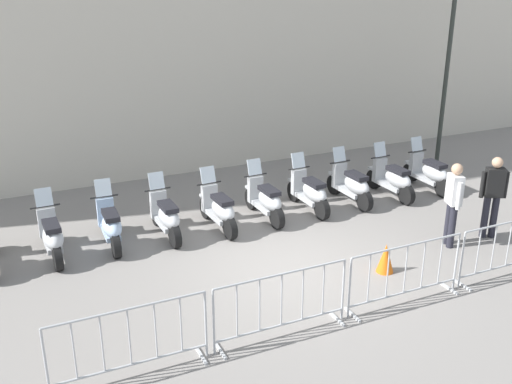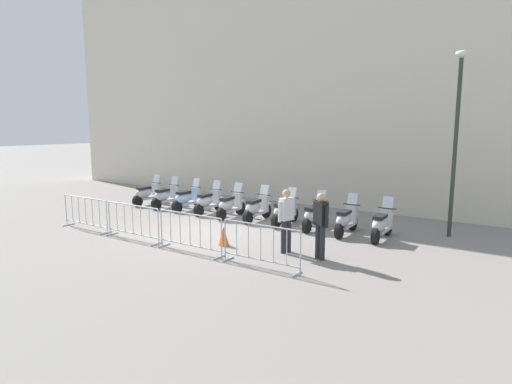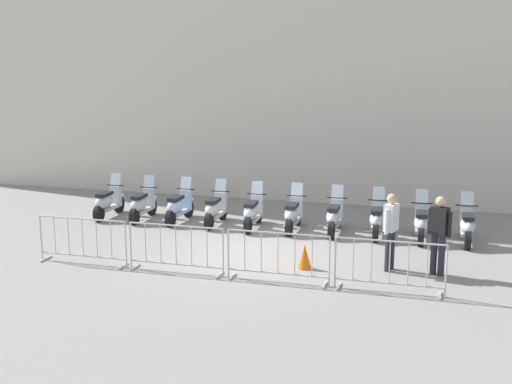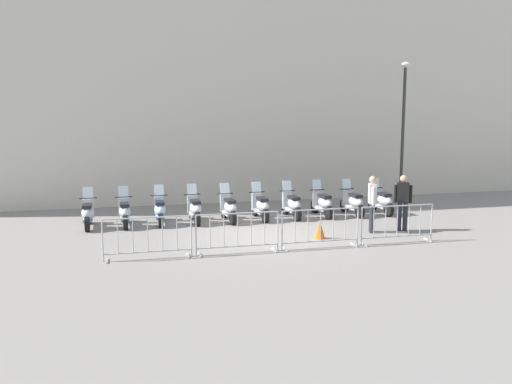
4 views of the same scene
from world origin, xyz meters
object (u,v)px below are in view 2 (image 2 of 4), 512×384
at_px(street_lamp, 457,126).
at_px(officer_mid_plaza, 321,222).
at_px(motorcycle_1, 166,197).
at_px(barrier_segment_2, 190,233).
at_px(motorcycle_0, 147,194).
at_px(motorcycle_9, 382,225).
at_px(motorcycle_7, 314,216).
at_px(barrier_segment_0, 86,214).
at_px(motorcycle_4, 230,206).
at_px(barrier_segment_1, 133,222).
at_px(motorcycle_2, 187,199).
at_px(motorcycle_5, 256,209).
at_px(motorcycle_3, 208,202).
at_px(officer_near_row_end, 286,217).
at_px(motorcycle_6, 284,212).
at_px(barrier_segment_3, 261,246).
at_px(motorcycle_8, 346,220).
at_px(traffic_cone, 224,236).

distance_m(street_lamp, officer_mid_plaza, 5.43).
distance_m(motorcycle_1, barrier_segment_2, 6.56).
relative_size(motorcycle_0, motorcycle_9, 1.00).
distance_m(motorcycle_7, barrier_segment_0, 7.50).
xyz_separation_m(street_lamp, officer_mid_plaza, (-1.75, -4.55, -2.39)).
distance_m(motorcycle_4, barrier_segment_1, 4.08).
relative_size(motorcycle_2, motorcycle_5, 1.00).
relative_size(motorcycle_2, officer_mid_plaza, 1.00).
bearing_deg(motorcycle_3, motorcycle_1, -172.10).
relative_size(barrier_segment_2, officer_near_row_end, 1.26).
bearing_deg(barrier_segment_2, motorcycle_6, 90.12).
height_order(motorcycle_4, barrier_segment_3, motorcycle_4).
xyz_separation_m(motorcycle_3, barrier_segment_3, (5.63, -3.41, 0.07)).
height_order(motorcycle_0, motorcycle_6, same).
bearing_deg(barrier_segment_3, motorcycle_6, 120.47).
height_order(motorcycle_1, motorcycle_2, same).
distance_m(motorcycle_7, barrier_segment_2, 4.47).
relative_size(motorcycle_1, barrier_segment_2, 0.79).
relative_size(barrier_segment_0, officer_near_row_end, 1.26).
bearing_deg(motorcycle_8, motorcycle_7, -175.97).
distance_m(motorcycle_1, motorcycle_9, 9.02).
bearing_deg(barrier_segment_0, motorcycle_0, 119.32).
bearing_deg(motorcycle_3, motorcycle_5, 6.98).
height_order(motorcycle_5, barrier_segment_3, motorcycle_5).
bearing_deg(motorcycle_3, motorcycle_8, 7.02).
distance_m(barrier_segment_0, barrier_segment_1, 2.29).
distance_m(motorcycle_6, motorcycle_8, 2.26).
bearing_deg(barrier_segment_0, barrier_segment_1, 7.71).
xyz_separation_m(motorcycle_1, motorcycle_3, (2.23, 0.31, 0.00)).
bearing_deg(motorcycle_6, officer_near_row_end, -51.37).
height_order(motorcycle_1, motorcycle_9, same).
xyz_separation_m(motorcycle_1, officer_near_row_end, (7.59, -1.74, 0.53)).
height_order(motorcycle_0, motorcycle_4, same).
relative_size(motorcycle_7, barrier_segment_1, 0.79).
bearing_deg(motorcycle_9, street_lamp, 51.65).
xyz_separation_m(motorcycle_2, barrier_segment_1, (2.23, -3.93, 0.07)).
xyz_separation_m(motorcycle_2, motorcycle_5, (3.37, 0.38, 0.00)).
bearing_deg(barrier_segment_1, motorcycle_6, 63.26).
height_order(motorcycle_4, traffic_cone, motorcycle_4).
xyz_separation_m(barrier_segment_0, barrier_segment_2, (4.53, 0.61, 0.00)).
bearing_deg(barrier_segment_2, officer_mid_plaza, 30.71).
distance_m(officer_mid_plaza, traffic_cone, 2.96).
distance_m(barrier_segment_3, officer_mid_plaza, 1.71).
distance_m(motorcycle_2, motorcycle_3, 1.13).
bearing_deg(motorcycle_8, motorcycle_4, -171.90).
bearing_deg(motorcycle_9, barrier_segment_2, -126.25).
distance_m(motorcycle_6, officer_mid_plaza, 3.88).
xyz_separation_m(motorcycle_8, officer_mid_plaza, (0.77, -2.63, 0.53)).
bearing_deg(barrier_segment_1, officer_mid_plaza, 21.65).
height_order(motorcycle_9, barrier_segment_2, motorcycle_9).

